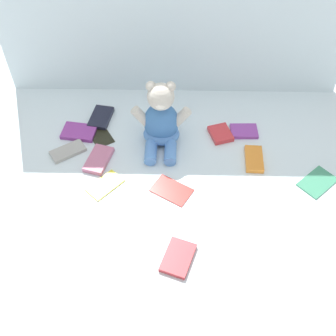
{
  "coord_description": "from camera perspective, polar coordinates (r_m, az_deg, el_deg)",
  "views": [
    {
      "loc": [
        0.01,
        -1.04,
        1.19
      ],
      "look_at": [
        -0.01,
        -0.1,
        0.1
      ],
      "focal_mm": 44.39,
      "sensor_mm": 36.0,
      "label": 1
    }
  ],
  "objects": [
    {
      "name": "book_case_6",
      "position": [
        1.7,
        -9.22,
        4.33
      ],
      "size": [
        0.12,
        0.13,
        0.01
      ],
      "primitive_type": "cube",
      "rotation": [
        0.0,
        0.0,
        3.68
      ],
      "color": "black",
      "rests_on": "ground_plane"
    },
    {
      "name": "book_case_11",
      "position": [
        1.62,
        11.73,
        1.22
      ],
      "size": [
        0.07,
        0.13,
        0.02
      ],
      "primitive_type": "cube",
      "rotation": [
        0.0,
        0.0,
        3.09
      ],
      "color": "orange",
      "rests_on": "ground_plane"
    },
    {
      "name": "book_case_7",
      "position": [
        1.35,
        1.4,
        -12.21
      ],
      "size": [
        0.12,
        0.15,
        0.02
      ],
      "primitive_type": "cube",
      "rotation": [
        0.0,
        0.0,
        2.81
      ],
      "color": "#C0353B",
      "rests_on": "ground_plane"
    },
    {
      "name": "book_case_0",
      "position": [
        1.78,
        -9.2,
        6.86
      ],
      "size": [
        0.1,
        0.14,
        0.02
      ],
      "primitive_type": "cube",
      "rotation": [
        0.0,
        0.0,
        2.97
      ],
      "color": "black",
      "rests_on": "ground_plane"
    },
    {
      "name": "ground_plane",
      "position": [
        1.58,
        0.55,
        0.39
      ],
      "size": [
        3.2,
        3.2,
        0.0
      ],
      "primitive_type": "plane",
      "color": "silver"
    },
    {
      "name": "teddy_bear",
      "position": [
        1.6,
        -0.95,
        6.41
      ],
      "size": [
        0.23,
        0.2,
        0.28
      ],
      "rotation": [
        0.0,
        0.0,
        -0.01
      ],
      "color": "#3F72B2",
      "rests_on": "ground_plane"
    },
    {
      "name": "book_case_4",
      "position": [
        1.73,
        -12.12,
        4.86
      ],
      "size": [
        0.14,
        0.11,
        0.02
      ],
      "primitive_type": "cube",
      "rotation": [
        0.0,
        0.0,
        1.43
      ],
      "color": "#8A368D",
      "rests_on": "ground_plane"
    },
    {
      "name": "book_case_1",
      "position": [
        1.7,
        7.22,
        4.69
      ],
      "size": [
        0.11,
        0.12,
        0.02
      ],
      "primitive_type": "cube",
      "rotation": [
        0.0,
        0.0,
        0.32
      ],
      "color": "red",
      "rests_on": "ground_plane"
    },
    {
      "name": "book_case_5",
      "position": [
        1.73,
        10.38,
        4.99
      ],
      "size": [
        0.11,
        0.08,
        0.01
      ],
      "primitive_type": "cube",
      "rotation": [
        0.0,
        0.0,
        4.74
      ],
      "color": "purple",
      "rests_on": "ground_plane"
    },
    {
      "name": "book_case_2",
      "position": [
        1.61,
        -9.5,
        1.16
      ],
      "size": [
        0.11,
        0.15,
        0.02
      ],
      "primitive_type": "cube",
      "rotation": [
        0.0,
        0.0,
        6.02
      ],
      "color": "#BE6686",
      "rests_on": "ground_plane"
    },
    {
      "name": "book_case_8",
      "position": [
        1.62,
        19.86,
        -1.78
      ],
      "size": [
        0.16,
        0.16,
        0.01
      ],
      "primitive_type": "cube",
      "rotation": [
        0.0,
        0.0,
        5.44
      ],
      "color": "#3F8B67",
      "rests_on": "ground_plane"
    },
    {
      "name": "book_case_9",
      "position": [
        1.5,
        0.43,
        -3.02
      ],
      "size": [
        0.17,
        0.15,
        0.01
      ],
      "primitive_type": "cube",
      "rotation": [
        0.0,
        0.0,
        4.17
      ],
      "color": "red",
      "rests_on": "ground_plane"
    },
    {
      "name": "book_case_3",
      "position": [
        1.67,
        -13.57,
        2.26
      ],
      "size": [
        0.15,
        0.13,
        0.01
      ],
      "primitive_type": "cube",
      "rotation": [
        0.0,
        0.0,
        5.31
      ],
      "color": "#A19B95",
      "rests_on": "ground_plane"
    },
    {
      "name": "book_case_10",
      "position": [
        1.53,
        -8.66,
        -2.28
      ],
      "size": [
        0.14,
        0.15,
        0.01
      ],
      "primitive_type": "cube",
      "rotation": [
        0.0,
        0.0,
        5.54
      ],
      "color": "yellow",
      "rests_on": "ground_plane"
    },
    {
      "name": "backdrop_drape",
      "position": [
        1.71,
        0.88,
        20.6
      ],
      "size": [
        1.44,
        0.03,
        0.74
      ],
      "primitive_type": "cube",
      "color": "silver",
      "rests_on": "ground_plane"
    }
  ]
}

